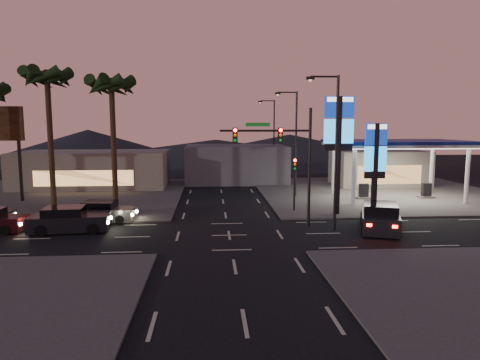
{
  "coord_description": "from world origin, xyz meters",
  "views": [
    {
      "loc": [
        -1.16,
        -26.11,
        6.86
      ],
      "look_at": [
        0.96,
        3.84,
        3.0
      ],
      "focal_mm": 32.0,
      "sensor_mm": 36.0,
      "label": 1
    }
  ],
  "objects": [
    {
      "name": "suv_station",
      "position": [
        9.97,
        0.76,
        0.84
      ],
      "size": [
        3.91,
        5.84,
        1.81
      ],
      "color": "black",
      "rests_on": "ground"
    },
    {
      "name": "corner_lot_ne",
      "position": [
        16.0,
        16.0,
        0.06
      ],
      "size": [
        24.0,
        24.0,
        0.12
      ],
      "primitive_type": "cube",
      "color": "#47443F",
      "rests_on": "ground"
    },
    {
      "name": "pedestal_signal",
      "position": [
        5.5,
        6.98,
        2.92
      ],
      "size": [
        0.32,
        0.39,
        4.3
      ],
      "color": "black",
      "rests_on": "ground"
    },
    {
      "name": "hill_right",
      "position": [
        15.0,
        60.0,
        2.5
      ],
      "size": [
        50.0,
        50.0,
        5.0
      ],
      "primitive_type": "cone",
      "color": "black",
      "rests_on": "ground"
    },
    {
      "name": "traffic_signal_mast",
      "position": [
        3.76,
        1.99,
        5.23
      ],
      "size": [
        6.1,
        0.39,
        8.0
      ],
      "color": "black",
      "rests_on": "ground"
    },
    {
      "name": "streetlight_mid",
      "position": [
        6.79,
        14.0,
        5.72
      ],
      "size": [
        2.14,
        0.25,
        10.0
      ],
      "color": "black",
      "rests_on": "ground"
    },
    {
      "name": "corner_lot_nw",
      "position": [
        -16.0,
        16.0,
        0.06
      ],
      "size": [
        24.0,
        24.0,
        0.12
      ],
      "primitive_type": "cube",
      "color": "#47443F",
      "rests_on": "ground"
    },
    {
      "name": "streetlight_near",
      "position": [
        6.79,
        1.0,
        5.72
      ],
      "size": [
        2.14,
        0.25,
        10.0
      ],
      "color": "black",
      "rests_on": "ground"
    },
    {
      "name": "building_far_west",
      "position": [
        -14.0,
        22.0,
        2.0
      ],
      "size": [
        16.0,
        8.0,
        4.0
      ],
      "primitive_type": "cube",
      "color": "#726B5B",
      "rests_on": "ground"
    },
    {
      "name": "hill_left",
      "position": [
        -25.0,
        60.0,
        3.0
      ],
      "size": [
        40.0,
        40.0,
        6.0
      ],
      "primitive_type": "cone",
      "color": "black",
      "rests_on": "ground"
    },
    {
      "name": "building_far_mid",
      "position": [
        2.0,
        26.0,
        2.2
      ],
      "size": [
        12.0,
        9.0,
        4.4
      ],
      "primitive_type": "cube",
      "color": "#4C4C51",
      "rests_on": "ground"
    },
    {
      "name": "hill_center",
      "position": [
        0.0,
        60.0,
        2.0
      ],
      "size": [
        60.0,
        60.0,
        4.0
      ],
      "primitive_type": "cone",
      "color": "black",
      "rests_on": "ground"
    },
    {
      "name": "streetlight_far",
      "position": [
        6.79,
        28.0,
        5.72
      ],
      "size": [
        2.14,
        0.25,
        10.0
      ],
      "color": "black",
      "rests_on": "ground"
    },
    {
      "name": "convenience_store",
      "position": [
        18.0,
        21.0,
        2.0
      ],
      "size": [
        10.0,
        6.0,
        4.0
      ],
      "primitive_type": "cube",
      "color": "#726B5B",
      "rests_on": "ground"
    },
    {
      "name": "car_lane_a_front",
      "position": [
        -10.3,
        1.65,
        0.76
      ],
      "size": [
        5.16,
        2.49,
        1.64
      ],
      "color": "black",
      "rests_on": "ground"
    },
    {
      "name": "pylon_sign_short",
      "position": [
        11.0,
        4.5,
        4.66
      ],
      "size": [
        1.6,
        0.35,
        7.0
      ],
      "color": "black",
      "rests_on": "ground"
    },
    {
      "name": "palm_a",
      "position": [
        -9.0,
        9.5,
        9.43
      ],
      "size": [
        4.41,
        4.41,
        10.86
      ],
      "color": "black",
      "rests_on": "ground"
    },
    {
      "name": "ground",
      "position": [
        0.0,
        0.0,
        0.0
      ],
      "size": [
        140.0,
        140.0,
        0.0
      ],
      "primitive_type": "plane",
      "color": "black",
      "rests_on": "ground"
    },
    {
      "name": "gas_station",
      "position": [
        16.0,
        12.0,
        5.08
      ],
      "size": [
        12.2,
        8.2,
        5.47
      ],
      "color": "silver",
      "rests_on": "ground"
    },
    {
      "name": "pylon_sign_tall",
      "position": [
        8.5,
        5.5,
        6.39
      ],
      "size": [
        2.2,
        0.35,
        9.0
      ],
      "color": "black",
      "rests_on": "ground"
    },
    {
      "name": "palm_b",
      "position": [
        -14.0,
        9.5,
        9.97
      ],
      "size": [
        4.41,
        4.41,
        11.46
      ],
      "color": "black",
      "rests_on": "ground"
    },
    {
      "name": "car_lane_b_front",
      "position": [
        -8.83,
        4.55,
        0.68
      ],
      "size": [
        4.62,
        2.26,
        1.46
      ],
      "color": "#4E4F51",
      "rests_on": "ground"
    }
  ]
}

